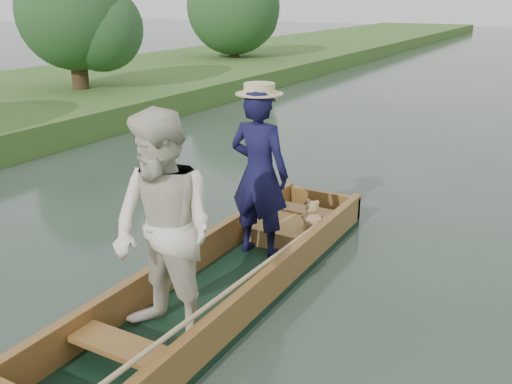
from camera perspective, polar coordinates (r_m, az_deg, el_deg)
The scene contains 3 objects.
ground at distance 6.10m, azimuth -2.81°, elevation -10.09°, with size 120.00×120.00×0.00m, color #283D30.
trees_far at distance 14.78m, azimuth 10.26°, elevation 17.15°, with size 22.21×14.89×4.67m.
punt at distance 5.55m, azimuth -4.23°, elevation -3.80°, with size 1.18×5.00×2.13m.
Camera 1 is at (2.87, -4.49, 2.96)m, focal length 40.00 mm.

